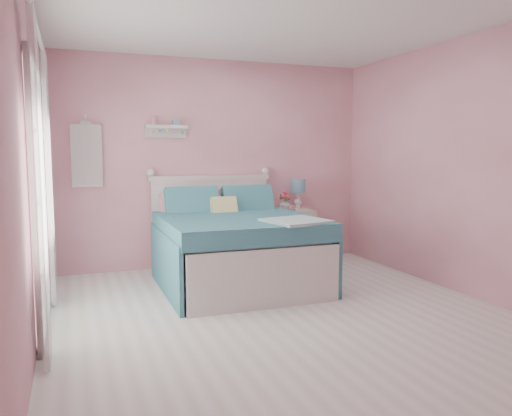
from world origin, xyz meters
TOP-DOWN VIEW (x-y plane):
  - floor at (0.00, 0.00)m, footprint 4.50×4.50m
  - room_shell at (0.00, 0.00)m, footprint 4.50×4.50m
  - bed at (-0.08, 1.25)m, footprint 1.57×2.00m
  - nightstand at (0.98, 1.99)m, footprint 0.48×0.48m
  - table_lamp at (1.08, 2.05)m, footprint 0.20×0.20m
  - vase at (0.89, 2.05)m, footprint 0.16×0.16m
  - teacup at (0.90, 1.85)m, footprint 0.11×0.11m
  - roses at (0.89, 2.04)m, footprint 0.14×0.11m
  - wall_shelf at (-0.63, 2.19)m, footprint 0.50×0.15m
  - hanging_dress at (-1.55, 2.18)m, footprint 0.34×0.03m
  - french_door at (-1.97, 0.40)m, footprint 0.04×1.32m
  - curtain_near at (-1.92, -0.34)m, footprint 0.04×0.40m
  - curtain_far at (-1.92, 1.14)m, footprint 0.04×0.40m

SIDE VIEW (x-z plane):
  - floor at x=0.00m, z-range 0.00..0.00m
  - nightstand at x=0.98m, z-range 0.00..0.70m
  - bed at x=-0.08m, z-range -0.18..0.98m
  - teacup at x=0.90m, z-range 0.70..0.77m
  - vase at x=0.89m, z-range 0.70..0.84m
  - roses at x=0.89m, z-range 0.82..0.94m
  - table_lamp at x=1.08m, z-range 0.78..1.17m
  - french_door at x=-1.97m, z-range -0.01..2.15m
  - curtain_near at x=-1.92m, z-range 0.02..2.34m
  - curtain_far at x=-1.92m, z-range 0.02..2.34m
  - hanging_dress at x=-1.55m, z-range 1.04..1.76m
  - room_shell at x=0.00m, z-range -0.67..3.83m
  - wall_shelf at x=-0.63m, z-range 1.61..1.86m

